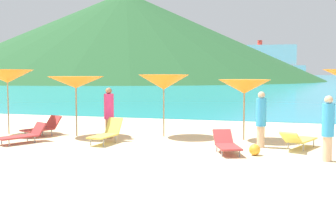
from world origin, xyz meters
TOP-DOWN VIEW (x-y plane):
  - ground_plane at (0.00, 10.00)m, footprint 50.00×100.00m
  - ocean_water at (0.00, 229.79)m, footprint 650.00×440.00m
  - headland_hill at (-45.93, 112.10)m, footprint 117.40×117.40m
  - umbrella_0 at (-7.29, 3.29)m, footprint 2.12×2.12m
  - umbrella_1 at (-4.57, 3.45)m, footprint 2.17×2.17m
  - umbrella_2 at (-1.55, 4.27)m, footprint 2.00×2.00m
  - umbrella_3 at (1.28, 4.25)m, footprint 1.89×1.89m
  - lounge_chair_1 at (-2.91, 2.36)m, footprint 0.68×1.51m
  - lounge_chair_2 at (1.06, 1.74)m, footprint 1.04×1.56m
  - lounge_chair_3 at (-5.79, 3.17)m, footprint 1.10×1.52m
  - lounge_chair_6 at (3.03, 2.97)m, footprint 1.14×1.81m
  - lounge_chair_7 at (-5.54, 1.65)m, footprint 1.20×1.63m
  - beachgoer_1 at (-3.27, 3.37)m, footprint 0.34×0.34m
  - beachgoer_3 at (3.70, 1.36)m, footprint 0.31×0.31m
  - beachgoer_4 at (1.93, 2.97)m, footprint 0.31×0.31m
  - beach_ball at (1.85, 1.63)m, footprint 0.31×0.31m
  - cruise_ship at (-10.11, 262.43)m, footprint 44.67×11.85m

SIDE VIEW (x-z plane):
  - ground_plane at x=0.00m, z-range -0.30..0.00m
  - ocean_water at x=0.00m, z-range 0.00..0.02m
  - beach_ball at x=1.85m, z-range 0.00..0.31m
  - lounge_chair_7 at x=-5.54m, z-range -0.05..0.58m
  - lounge_chair_2 at x=1.06m, z-range -0.02..0.58m
  - lounge_chair_6 at x=3.03m, z-range -0.01..0.60m
  - lounge_chair_3 at x=-5.79m, z-range -0.03..0.66m
  - lounge_chair_1 at x=-2.91m, z-range -0.05..0.73m
  - beachgoer_3 at x=3.70m, z-range 0.05..1.75m
  - beachgoer_4 at x=1.93m, z-range 0.06..1.76m
  - beachgoer_1 at x=-3.27m, z-range 0.05..1.81m
  - umbrella_3 at x=1.28m, z-range 0.78..2.83m
  - umbrella_1 at x=-4.57m, z-range 0.86..3.00m
  - umbrella_2 at x=-1.55m, z-range 0.84..3.05m
  - umbrella_0 at x=-7.29m, z-range 0.95..3.34m
  - cruise_ship at x=-10.11m, z-range -2.57..20.07m
  - headland_hill at x=-45.93m, z-range 0.00..26.96m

